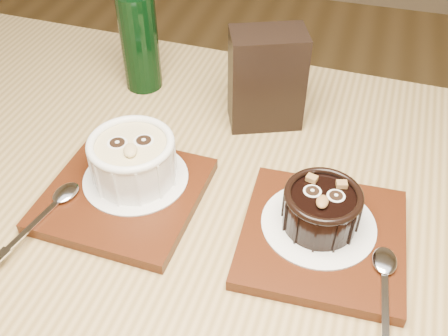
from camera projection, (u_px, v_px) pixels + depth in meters
The scene contains 11 objects.
table at pixel (209, 281), 0.66m from camera, with size 1.23×0.84×0.75m.
tray_left at pixel (124, 195), 0.64m from camera, with size 0.18×0.18×0.01m, color #481D0C.
doily_left at pixel (136, 178), 0.65m from camera, with size 0.13×0.13×0.00m, color white.
ramekin_white at pixel (133, 158), 0.63m from camera, with size 0.10×0.10×0.06m.
spoon_left at pixel (46, 212), 0.60m from camera, with size 0.03×0.13×0.01m, color white, non-canonical shape.
tray_right at pixel (322, 237), 0.59m from camera, with size 0.18×0.18×0.01m, color #481D0C.
doily_right at pixel (318, 224), 0.59m from camera, with size 0.13×0.13×0.00m, color white.
ramekin_dark at pixel (322, 207), 0.57m from camera, with size 0.09×0.09×0.05m.
spoon_right at pixel (385, 288), 0.53m from camera, with size 0.03×0.13×0.01m, color white, non-canonical shape.
condiment_stand at pixel (266, 79), 0.71m from camera, with size 0.10×0.06×0.14m, color black.
green_bottle at pixel (139, 38), 0.77m from camera, with size 0.06×0.06×0.21m.
Camera 1 is at (0.06, -0.19, 1.21)m, focal length 42.00 mm.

